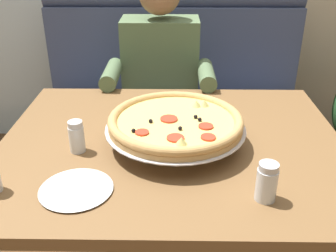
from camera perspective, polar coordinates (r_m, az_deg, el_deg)
booth_bench at (r=2.40m, az=0.71°, el=1.58°), size 1.56×0.78×1.13m
dining_table at (r=1.43m, az=0.57°, el=-5.22°), size 1.22×0.99×0.76m
diner_main at (r=2.04m, az=-1.20°, el=6.31°), size 0.54×0.64×1.27m
pizza at (r=1.33m, az=1.12°, el=0.53°), size 0.48×0.48×0.12m
shaker_pepper_flakes at (r=1.33m, az=-13.21°, el=-1.82°), size 0.05×0.05×0.11m
shaker_parmesan at (r=1.11m, az=14.22°, el=-8.27°), size 0.06×0.06×0.11m
plate_near_left at (r=1.16m, az=-13.32°, el=-8.76°), size 0.21×0.21×0.02m
patio_chair at (r=3.59m, az=-18.86°, el=10.99°), size 0.43×0.43×0.86m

